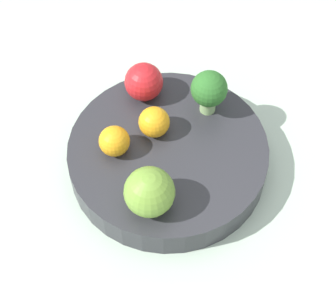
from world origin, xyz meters
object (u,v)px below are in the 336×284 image
Objects in this scene: broccoli at (209,90)px; orange_front at (114,141)px; apple_green at (145,81)px; orange_back at (154,122)px; bowl at (168,156)px; apple_red at (149,192)px.

broccoli is 1.68× the size of orange_front.
orange_back is (-0.01, -0.06, -0.01)m from apple_green.
orange_front is (-0.06, -0.07, -0.01)m from apple_green.
apple_green is 1.32× the size of orange_front.
orange_back is (-0.01, 0.03, 0.04)m from bowl.
apple_green is 1.29× the size of orange_back.
orange_back is (0.04, 0.10, -0.01)m from apple_red.
apple_green is 0.10m from orange_front.
apple_red is 0.17m from apple_green.
orange_back is at bearing 67.94° from apple_red.
broccoli is at bearing 29.30° from bowl.
bowl is 6.40× the size of orange_back.
bowl is 3.93× the size of broccoli.
orange_back is (-0.08, -0.01, -0.02)m from broccoli.
broccoli reaches higher than apple_green.
broccoli is at bearing 9.09° from orange_front.
broccoli is at bearing -38.19° from apple_green.
broccoli is 0.08m from orange_back.
apple_red is 0.09m from orange_front.
bowl is 0.07m from orange_front.
orange_front reaches higher than bowl.
apple_red is 1.48× the size of orange_back.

